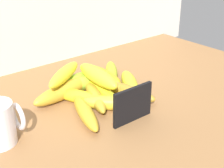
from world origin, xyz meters
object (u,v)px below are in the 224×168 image
at_px(banana_3, 100,90).
at_px(banana_9, 85,112).
at_px(banana_10, 111,72).
at_px(banana_5, 64,90).
at_px(banana_2, 75,82).
at_px(banana_0, 127,92).
at_px(banana_11, 95,97).
at_px(banana_1, 101,75).
at_px(banana_12, 98,76).
at_px(banana_13, 64,74).
at_px(banana_4, 79,97).
at_px(banana_8, 130,83).
at_px(chalkboard_sign, 132,106).
at_px(banana_6, 90,81).
at_px(banana_7, 111,103).

bearing_deg(banana_3, banana_9, -143.11).
bearing_deg(banana_10, banana_5, -172.39).
bearing_deg(banana_9, banana_2, 64.84).
height_order(banana_0, banana_11, banana_0).
bearing_deg(banana_1, banana_3, -130.67).
relative_size(banana_3, banana_12, 0.89).
xyz_separation_m(banana_11, banana_12, (0.03, 0.03, 0.04)).
relative_size(banana_5, banana_11, 1.17).
bearing_deg(banana_2, banana_3, -69.76).
bearing_deg(banana_13, banana_5, -127.36).
bearing_deg(banana_12, banana_3, -97.80).
xyz_separation_m(banana_2, banana_4, (-0.04, -0.07, -0.00)).
bearing_deg(banana_10, banana_9, -143.62).
bearing_deg(banana_8, banana_13, 150.02).
bearing_deg(chalkboard_sign, banana_3, 82.81).
relative_size(banana_3, banana_5, 0.76).
height_order(banana_0, banana_10, banana_0).
distance_m(banana_4, banana_11, 0.04).
bearing_deg(banana_5, banana_3, -31.88).
height_order(banana_6, banana_13, banana_13).
bearing_deg(banana_11, banana_0, -22.55).
bearing_deg(banana_6, banana_3, -97.99).
height_order(banana_4, banana_8, banana_8).
relative_size(chalkboard_sign, banana_13, 0.66).
bearing_deg(banana_1, banana_4, -152.46).
distance_m(banana_7, banana_13, 0.15).
distance_m(banana_1, banana_11, 0.13).
relative_size(banana_8, banana_13, 0.95).
distance_m(banana_2, banana_3, 0.08).
height_order(chalkboard_sign, banana_8, chalkboard_sign).
bearing_deg(banana_12, banana_10, 32.63).
bearing_deg(banana_2, banana_6, -28.85).
xyz_separation_m(banana_1, banana_12, (-0.05, -0.06, 0.03)).
xyz_separation_m(banana_9, banana_13, (0.03, 0.14, 0.04)).
bearing_deg(banana_7, banana_11, 99.58).
xyz_separation_m(banana_0, banana_7, (-0.07, -0.02, -0.00)).
distance_m(banana_1, banana_12, 0.09).
relative_size(banana_8, banana_11, 0.93).
xyz_separation_m(banana_5, banana_7, (0.05, -0.13, -0.00)).
xyz_separation_m(banana_7, banana_8, (0.11, 0.05, 0.00)).
distance_m(chalkboard_sign, banana_5, 0.21).
distance_m(banana_2, banana_7, 0.15).
bearing_deg(banana_6, banana_5, -175.10).
relative_size(banana_6, banana_13, 1.03).
bearing_deg(banana_0, chalkboard_sign, -125.74).
xyz_separation_m(banana_9, banana_12, (0.10, 0.08, 0.04)).
xyz_separation_m(banana_1, banana_8, (0.03, -0.09, -0.00)).
distance_m(banana_1, banana_13, 0.13).
bearing_deg(chalkboard_sign, banana_4, 106.99).
distance_m(banana_7, banana_11, 0.05).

